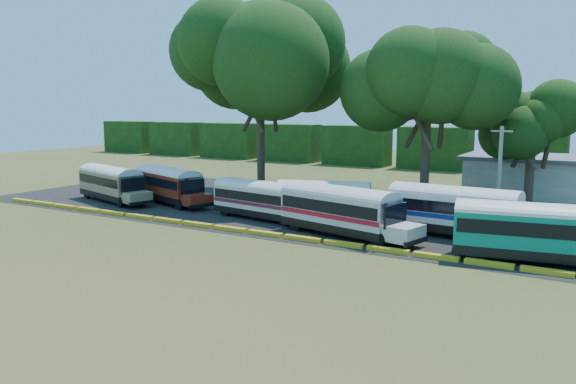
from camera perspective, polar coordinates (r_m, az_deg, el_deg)
The scene contains 16 objects.
ground at distance 39.29m, azimuth -4.98°, elevation -4.48°, with size 160.00×160.00×0.00m, color #3C521B.
asphalt_strip at distance 48.91m, azimuth 4.14°, elevation -1.83°, with size 64.00×24.00×0.02m, color black.
curb at distance 40.05m, azimuth -4.15°, elevation -3.99°, with size 53.70×0.45×0.30m.
terminal_building at distance 61.69m, azimuth 26.27°, elevation 1.39°, with size 19.00×9.00×4.00m.
treeline_backdrop at distance 82.43m, azimuth 14.70°, elevation 4.31°, with size 130.00×4.00×6.00m.
bus_beige at distance 55.59m, azimuth -17.50°, elevation 1.04°, with size 10.39×5.20×3.32m.
bus_red at distance 53.08m, azimuth -11.97°, elevation 0.94°, with size 10.47×5.77×3.36m.
bus_cream_west at distance 44.85m, azimuth -2.93°, elevation -0.53°, with size 9.63×3.72×3.09m.
bus_cream_east at distance 45.24m, azimuth 3.90°, elevation -0.52°, with size 9.40×4.98×3.01m.
bus_white_red at distance 39.05m, azimuth 5.44°, elevation -1.61°, with size 10.94×4.97×3.49m.
bus_white_blue at distance 40.28m, azimuth 16.78°, elevation -1.60°, with size 10.88×3.39×3.52m.
bus_teal at distance 35.16m, azimuth 24.12°, elevation -3.45°, with size 10.94×4.25×3.50m.
tree_west at distance 57.29m, azimuth -2.84°, elevation 13.77°, with size 14.06×14.06×19.18m.
tree_center at distance 51.56m, azimuth 14.06°, elevation 11.30°, with size 10.85×10.85×15.52m.
tree_east at distance 54.55m, azimuth 23.63°, elevation 6.65°, with size 6.70×6.70×10.22m.
utility_pole at distance 46.50m, azimuth 20.68°, elevation 1.83°, with size 1.60×0.30×7.42m.
Camera 1 is at (22.19, -31.16, 8.97)m, focal length 35.00 mm.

